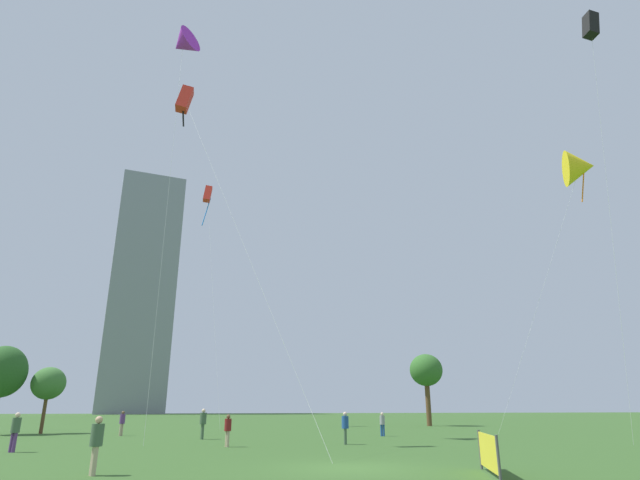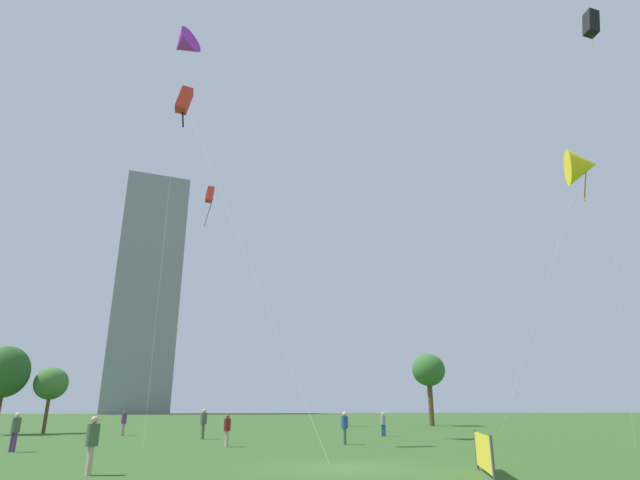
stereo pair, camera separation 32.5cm
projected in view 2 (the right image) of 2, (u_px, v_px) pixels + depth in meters
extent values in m
plane|color=#335623|center=(346.00, 468.00, 16.68)|extent=(280.00, 280.00, 0.00)
cylinder|color=tan|center=(89.00, 461.00, 15.11)|extent=(0.15, 0.15, 0.81)
cylinder|color=tan|center=(90.00, 461.00, 14.98)|extent=(0.15, 0.15, 0.81)
cylinder|color=#3F593F|center=(93.00, 435.00, 15.27)|extent=(0.37, 0.37, 0.64)
sphere|color=tan|center=(95.00, 420.00, 15.40)|extent=(0.22, 0.22, 0.22)
cylinder|color=#1E478C|center=(382.00, 430.00, 34.59)|extent=(0.14, 0.14, 0.75)
cylinder|color=#1E478C|center=(385.00, 430.00, 34.56)|extent=(0.14, 0.14, 0.75)
cylinder|color=gray|center=(383.00, 420.00, 34.79)|extent=(0.34, 0.34, 0.59)
sphere|color=beige|center=(383.00, 414.00, 34.91)|extent=(0.20, 0.20, 0.20)
cylinder|color=tan|center=(122.00, 430.00, 35.17)|extent=(0.15, 0.15, 0.79)
cylinder|color=tan|center=(123.00, 430.00, 35.31)|extent=(0.15, 0.15, 0.79)
cylinder|color=#593372|center=(124.00, 419.00, 35.46)|extent=(0.36, 0.36, 0.62)
sphere|color=brown|center=(125.00, 413.00, 35.59)|extent=(0.21, 0.21, 0.21)
cylinder|color=#3F593F|center=(345.00, 436.00, 27.19)|extent=(0.15, 0.15, 0.81)
cylinder|color=#3F593F|center=(345.00, 437.00, 27.03)|extent=(0.15, 0.15, 0.81)
cylinder|color=#1E478C|center=(345.00, 422.00, 27.34)|extent=(0.37, 0.37, 0.64)
sphere|color=beige|center=(345.00, 414.00, 27.47)|extent=(0.22, 0.22, 0.22)
cylinder|color=tan|center=(226.00, 439.00, 25.61)|extent=(0.14, 0.14, 0.75)
cylinder|color=tan|center=(227.00, 439.00, 25.49)|extent=(0.14, 0.14, 0.75)
cylinder|color=maroon|center=(227.00, 425.00, 25.76)|extent=(0.35, 0.35, 0.60)
sphere|color=brown|center=(228.00, 416.00, 25.88)|extent=(0.20, 0.20, 0.20)
cylinder|color=#3F593F|center=(203.00, 432.00, 31.39)|extent=(0.16, 0.16, 0.87)
cylinder|color=#3F593F|center=(203.00, 432.00, 31.55)|extent=(0.16, 0.16, 0.87)
cylinder|color=#3F593F|center=(204.00, 418.00, 31.72)|extent=(0.40, 0.40, 0.69)
sphere|color=beige|center=(204.00, 411.00, 31.86)|extent=(0.24, 0.24, 0.24)
cylinder|color=#593372|center=(14.00, 442.00, 22.61)|extent=(0.15, 0.15, 0.82)
cylinder|color=#593372|center=(12.00, 442.00, 22.67)|extent=(0.15, 0.15, 0.82)
cylinder|color=#3F593F|center=(16.00, 425.00, 22.87)|extent=(0.37, 0.37, 0.65)
sphere|color=beige|center=(18.00, 415.00, 23.00)|extent=(0.22, 0.22, 0.22)
cylinder|color=silver|center=(544.00, 291.00, 39.81)|extent=(8.54, 2.73, 21.21)
cone|color=yellow|center=(582.00, 166.00, 42.58)|extent=(3.39, 3.79, 3.14)
cylinder|color=orange|center=(585.00, 185.00, 42.04)|extent=(0.59, 0.36, 2.84)
cylinder|color=silver|center=(215.00, 294.00, 51.07)|extent=(2.97, 9.28, 25.54)
cube|color=red|center=(210.00, 195.00, 59.15)|extent=(0.98, 1.13, 2.10)
cylinder|color=blue|center=(209.00, 212.00, 58.45)|extent=(0.80, 0.84, 3.74)
cylinder|color=silver|center=(237.00, 232.00, 24.83)|extent=(7.35, 9.26, 20.22)
cube|color=red|center=(184.00, 100.00, 31.69)|extent=(1.01, 0.93, 1.89)
cylinder|color=black|center=(183.00, 116.00, 31.35)|extent=(0.27, 0.11, 1.60)
cylinder|color=silver|center=(168.00, 202.00, 33.45)|extent=(0.81, 5.61, 29.63)
cone|color=purple|center=(184.00, 45.00, 40.64)|extent=(3.11, 3.12, 2.63)
cylinder|color=silver|center=(611.00, 217.00, 28.85)|extent=(0.31, 3.06, 24.47)
cube|color=black|center=(591.00, 23.00, 31.23)|extent=(1.01, 0.76, 1.84)
ellipsoid|color=#285623|center=(6.00, 372.00, 37.66)|extent=(3.35, 3.35, 3.73)
cylinder|color=brown|center=(431.00, 404.00, 53.04)|extent=(0.52, 0.52, 4.44)
ellipsoid|color=#336628|center=(429.00, 370.00, 54.12)|extent=(3.46, 3.46, 3.34)
cylinder|color=brown|center=(46.00, 414.00, 38.20)|extent=(0.26, 0.26, 2.76)
ellipsoid|color=#3D7033|center=(51.00, 383.00, 38.90)|extent=(2.47, 2.47, 2.41)
cube|color=gray|center=(145.00, 293.00, 146.83)|extent=(21.15, 22.53, 66.76)
cylinder|color=#4C4C4C|center=(493.00, 459.00, 13.60)|extent=(0.08, 0.08, 1.20)
cylinder|color=#4C4C4C|center=(476.00, 450.00, 16.53)|extent=(0.08, 0.08, 1.20)
cube|color=yellow|center=(483.00, 452.00, 15.08)|extent=(1.03, 2.96, 1.00)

